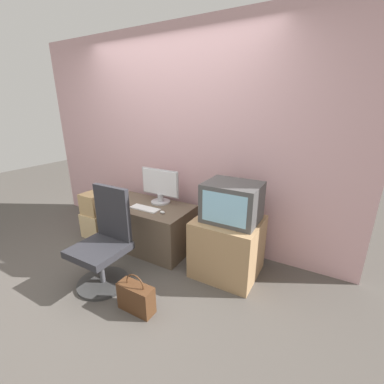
{
  "coord_description": "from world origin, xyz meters",
  "views": [
    {
      "loc": [
        1.8,
        -1.4,
        1.71
      ],
      "look_at": [
        0.47,
        0.94,
        0.8
      ],
      "focal_mm": 24.0,
      "sensor_mm": 36.0,
      "label": 1
    }
  ],
  "objects": [
    {
      "name": "mouse",
      "position": [
        0.19,
        0.75,
        0.57
      ],
      "size": [
        0.06,
        0.04,
        0.03
      ],
      "color": "silver",
      "rests_on": "desk"
    },
    {
      "name": "office_chair",
      "position": [
        -0.05,
        0.11,
        0.41
      ],
      "size": [
        0.51,
        0.51,
        0.98
      ],
      "color": "#333333",
      "rests_on": "ground_plane"
    },
    {
      "name": "main_monitor",
      "position": [
        -0.04,
        1.03,
        0.77
      ],
      "size": [
        0.53,
        0.24,
        0.43
      ],
      "color": "#B2B2B7",
      "rests_on": "desk"
    },
    {
      "name": "wall_back",
      "position": [
        0.0,
        1.32,
        1.3
      ],
      "size": [
        4.4,
        0.05,
        2.6
      ],
      "color": "#CC9EA3",
      "rests_on": "ground_plane"
    },
    {
      "name": "keyboard",
      "position": [
        -0.07,
        0.76,
        0.56
      ],
      "size": [
        0.37,
        0.13,
        0.01
      ],
      "color": "white",
      "rests_on": "desk"
    },
    {
      "name": "cardboard_box_lower",
      "position": [
        -0.92,
        0.71,
        0.17
      ],
      "size": [
        0.33,
        0.26,
        0.34
      ],
      "color": "#D1B27F",
      "rests_on": "ground_plane"
    },
    {
      "name": "desk",
      "position": [
        -0.14,
        0.87,
        0.28
      ],
      "size": [
        1.13,
        0.62,
        0.55
      ],
      "color": "brown",
      "rests_on": "ground_plane"
    },
    {
      "name": "crt_tv",
      "position": [
        0.97,
        0.85,
        0.81
      ],
      "size": [
        0.54,
        0.43,
        0.39
      ],
      "color": "#474747",
      "rests_on": "side_stand"
    },
    {
      "name": "cardboard_box_upper",
      "position": [
        -0.92,
        0.71,
        0.47
      ],
      "size": [
        0.28,
        0.24,
        0.28
      ],
      "color": "tan",
      "rests_on": "cardboard_box_lower"
    },
    {
      "name": "side_stand",
      "position": [
        0.95,
        0.85,
        0.31
      ],
      "size": [
        0.65,
        0.61,
        0.62
      ],
      "color": "#A37F56",
      "rests_on": "ground_plane"
    },
    {
      "name": "handbag",
      "position": [
        0.48,
        -0.06,
        0.13
      ],
      "size": [
        0.33,
        0.13,
        0.37
      ],
      "color": "#4C2D19",
      "rests_on": "ground_plane"
    },
    {
      "name": "ground_plane",
      "position": [
        0.0,
        0.0,
        0.0
      ],
      "size": [
        12.0,
        12.0,
        0.0
      ],
      "primitive_type": "plane",
      "color": "#4C4742"
    }
  ]
}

